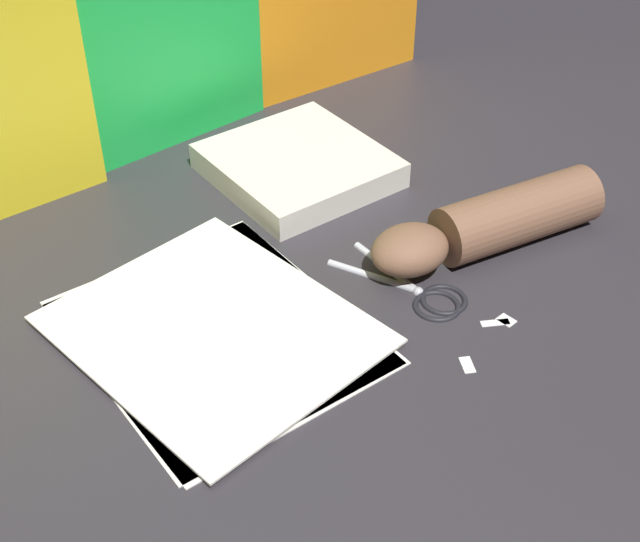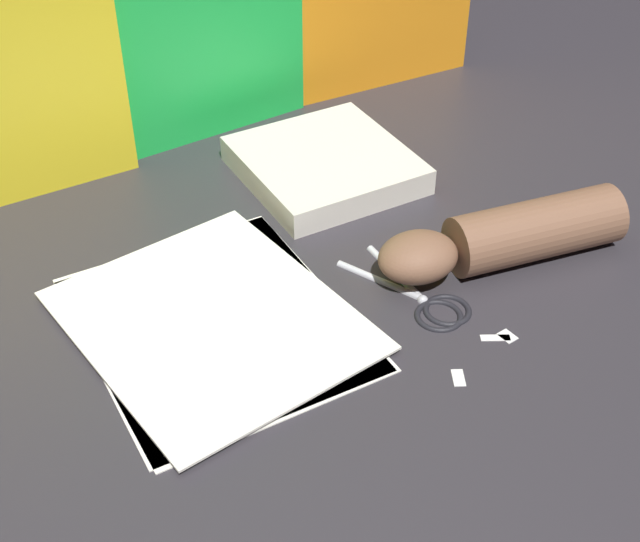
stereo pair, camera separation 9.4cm
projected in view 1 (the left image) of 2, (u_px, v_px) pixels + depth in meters
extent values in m
plane|color=#2D2B30|center=(293.00, 322.00, 0.97)|extent=(6.00, 6.00, 0.00)
cube|color=white|center=(216.00, 332.00, 0.95)|extent=(0.29, 0.34, 0.00)
cube|color=white|center=(219.00, 331.00, 0.95)|extent=(0.29, 0.34, 0.00)
cube|color=white|center=(213.00, 329.00, 0.95)|extent=(0.28, 0.33, 0.00)
cube|color=silver|center=(298.00, 166.00, 1.19)|extent=(0.23, 0.23, 0.04)
sphere|color=silver|center=(418.00, 289.00, 1.00)|extent=(0.01, 0.01, 0.01)
cylinder|color=silver|center=(374.00, 275.00, 1.02)|extent=(0.05, 0.11, 0.01)
torus|color=black|center=(444.00, 297.00, 0.99)|extent=(0.07, 0.07, 0.01)
cylinder|color=silver|center=(387.00, 265.00, 1.04)|extent=(0.02, 0.11, 0.01)
torus|color=black|center=(437.00, 303.00, 0.98)|extent=(0.06, 0.06, 0.01)
cylinder|color=brown|center=(517.00, 215.00, 1.06)|extent=(0.22, 0.12, 0.07)
ellipsoid|color=brown|center=(410.00, 250.00, 1.01)|extent=(0.11, 0.10, 0.05)
cube|color=white|center=(495.00, 323.00, 0.96)|extent=(0.03, 0.03, 0.00)
cube|color=white|center=(467.00, 365.00, 0.91)|extent=(0.02, 0.03, 0.00)
cube|color=white|center=(506.00, 320.00, 0.97)|extent=(0.02, 0.02, 0.00)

